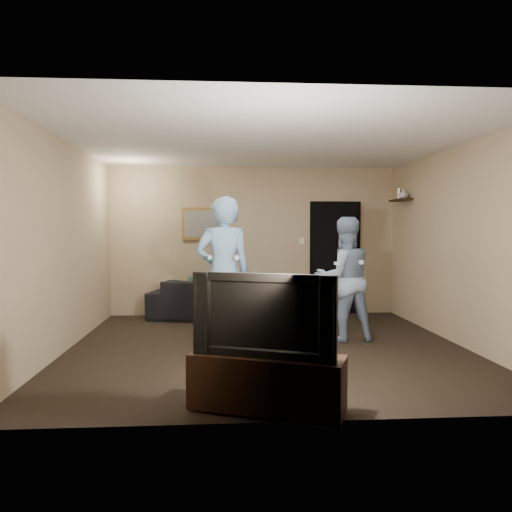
{
  "coord_description": "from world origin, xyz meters",
  "views": [
    {
      "loc": [
        -0.59,
        -6.28,
        1.5
      ],
      "look_at": [
        -0.12,
        0.3,
        1.15
      ],
      "focal_mm": 35.0,
      "sensor_mm": 36.0,
      "label": 1
    }
  ],
  "objects": [
    {
      "name": "wall_shelf",
      "position": [
        2.39,
        1.8,
        1.99
      ],
      "size": [
        0.2,
        0.6,
        0.03
      ],
      "primitive_type": "cube",
      "color": "black",
      "rests_on": "wall_right"
    },
    {
      "name": "wall_front",
      "position": [
        0.0,
        -2.5,
        1.3
      ],
      "size": [
        5.0,
        0.04,
        2.6
      ],
      "primitive_type": "cube",
      "color": "tan",
      "rests_on": "ground"
    },
    {
      "name": "sofa",
      "position": [
        -0.62,
        2.04,
        0.33
      ],
      "size": [
        2.43,
        1.41,
        0.67
      ],
      "primitive_type": "imported",
      "rotation": [
        0.0,
        0.0,
        2.9
      ],
      "color": "black",
      "rests_on": "ground"
    },
    {
      "name": "ceiling",
      "position": [
        0.0,
        0.0,
        2.6
      ],
      "size": [
        5.0,
        5.0,
        0.04
      ],
      "primitive_type": "cube",
      "color": "silver",
      "rests_on": "wall_back"
    },
    {
      "name": "doorway",
      "position": [
        1.45,
        2.47,
        1.0
      ],
      "size": [
        0.9,
        0.06,
        2.0
      ],
      "primitive_type": "cube",
      "color": "black",
      "rests_on": "ground"
    },
    {
      "name": "painting_frame",
      "position": [
        -0.9,
        2.48,
        1.6
      ],
      "size": [
        0.72,
        0.05,
        0.57
      ],
      "primitive_type": "cube",
      "color": "olive",
      "rests_on": "wall_back"
    },
    {
      "name": "ground",
      "position": [
        0.0,
        0.0,
        0.0
      ],
      "size": [
        5.0,
        5.0,
        0.0
      ],
      "primitive_type": "plane",
      "color": "black",
      "rests_on": "ground"
    },
    {
      "name": "shelf_figurine",
      "position": [
        2.39,
        1.87,
        2.09
      ],
      "size": [
        0.06,
        0.06,
        0.18
      ],
      "primitive_type": "cylinder",
      "color": "silver",
      "rests_on": "wall_shelf"
    },
    {
      "name": "light_switch",
      "position": [
        0.85,
        2.48,
        1.3
      ],
      "size": [
        0.08,
        0.02,
        0.12
      ],
      "primitive_type": "cube",
      "color": "silver",
      "rests_on": "wall_back"
    },
    {
      "name": "shelf_vase",
      "position": [
        2.39,
        1.68,
        2.09
      ],
      "size": [
        0.18,
        0.18,
        0.16
      ],
      "primitive_type": "imported",
      "rotation": [
        0.0,
        0.0,
        0.17
      ],
      "color": "silver",
      "rests_on": "wall_shelf"
    },
    {
      "name": "wii_player_right",
      "position": [
        1.08,
        0.32,
        0.84
      ],
      "size": [
        0.88,
        0.72,
        1.67
      ],
      "color": "#7C94B5",
      "rests_on": "ground"
    },
    {
      "name": "wall_back",
      "position": [
        0.0,
        2.5,
        1.3
      ],
      "size": [
        5.0,
        0.04,
        2.6
      ],
      "primitive_type": "cube",
      "color": "tan",
      "rests_on": "ground"
    },
    {
      "name": "throw_pillow",
      "position": [
        -0.89,
        2.04,
        0.48
      ],
      "size": [
        0.49,
        0.21,
        0.48
      ],
      "primitive_type": "cube",
      "rotation": [
        0.0,
        0.0,
        0.13
      ],
      "color": "#1C5542",
      "rests_on": "sofa"
    },
    {
      "name": "television",
      "position": [
        -0.21,
        -2.28,
        0.81
      ],
      "size": [
        1.15,
        0.58,
        0.68
      ],
      "primitive_type": "imported",
      "rotation": [
        0.0,
        0.0,
        -0.38
      ],
      "color": "black",
      "rests_on": "tv_console"
    },
    {
      "name": "tv_console",
      "position": [
        -0.21,
        -2.28,
        0.25
      ],
      "size": [
        1.32,
        0.84,
        0.45
      ],
      "primitive_type": "cube",
      "rotation": [
        0.0,
        0.0,
        -0.38
      ],
      "color": "black",
      "rests_on": "ground"
    },
    {
      "name": "painting_canvas",
      "position": [
        -0.9,
        2.45,
        1.6
      ],
      "size": [
        0.62,
        0.01,
        0.47
      ],
      "primitive_type": "cube",
      "color": "slate",
      "rests_on": "painting_frame"
    },
    {
      "name": "wii_player_left",
      "position": [
        -0.55,
        -0.07,
        0.95
      ],
      "size": [
        0.76,
        0.57,
        1.91
      ],
      "color": "#7FB1DD",
      "rests_on": "ground"
    },
    {
      "name": "wall_left",
      "position": [
        -2.5,
        0.0,
        1.3
      ],
      "size": [
        0.04,
        5.0,
        2.6
      ],
      "primitive_type": "cube",
      "color": "tan",
      "rests_on": "ground"
    },
    {
      "name": "wall_right",
      "position": [
        2.5,
        0.0,
        1.3
      ],
      "size": [
        0.04,
        5.0,
        2.6
      ],
      "primitive_type": "cube",
      "color": "tan",
      "rests_on": "ground"
    }
  ]
}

